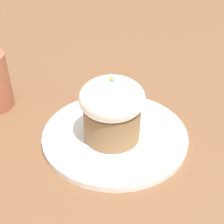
# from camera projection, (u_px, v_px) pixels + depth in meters

# --- Properties ---
(ground_plane) EXTENTS (4.00, 4.00, 0.00)m
(ground_plane) POSITION_uv_depth(u_px,v_px,m) (115.00, 137.00, 0.53)
(ground_plane) COLOR brown
(dessert_plate) EXTENTS (0.24, 0.24, 0.01)m
(dessert_plate) POSITION_uv_depth(u_px,v_px,m) (115.00, 135.00, 0.53)
(dessert_plate) COLOR white
(dessert_plate) RESTS_ON ground_plane
(carrot_cake) EXTENTS (0.10, 0.10, 0.11)m
(carrot_cake) POSITION_uv_depth(u_px,v_px,m) (112.00, 109.00, 0.49)
(carrot_cake) COLOR olive
(carrot_cake) RESTS_ON dessert_plate
(spoon) EXTENTS (0.12, 0.04, 0.01)m
(spoon) POSITION_uv_depth(u_px,v_px,m) (111.00, 126.00, 0.53)
(spoon) COLOR #B7B7BC
(spoon) RESTS_ON dessert_plate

